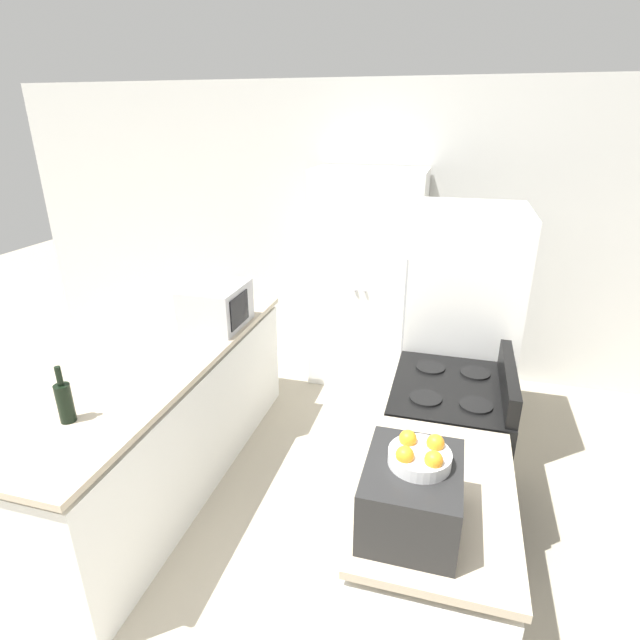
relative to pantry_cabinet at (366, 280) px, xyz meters
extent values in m
cube|color=silver|center=(-0.09, 0.32, 0.35)|extent=(7.00, 0.06, 2.60)
cube|color=silver|center=(-0.94, -1.76, -0.53)|extent=(0.58, 2.41, 0.84)
cube|color=#B7A88E|center=(-0.94, -1.76, -0.06)|extent=(0.60, 2.46, 0.04)
cube|color=silver|center=(0.77, -2.51, -0.53)|extent=(0.58, 0.94, 0.84)
cube|color=#B7A88E|center=(0.77, -2.51, -0.06)|extent=(0.60, 0.96, 0.04)
cube|color=white|center=(0.00, 0.00, 0.00)|extent=(0.93, 0.55, 1.91)
sphere|color=#B2B2B7|center=(-0.04, -0.29, 0.00)|extent=(0.03, 0.03, 0.03)
sphere|color=#B2B2B7|center=(0.04, -0.29, 0.00)|extent=(0.03, 0.03, 0.03)
cube|color=black|center=(0.79, -1.63, -0.50)|extent=(0.64, 0.75, 0.91)
cube|color=black|center=(0.46, -1.63, -0.61)|extent=(0.02, 0.66, 0.50)
cube|color=black|center=(1.08, -1.63, 0.04)|extent=(0.06, 0.72, 0.16)
cylinder|color=black|center=(0.66, -1.81, -0.04)|extent=(0.17, 0.17, 0.01)
cylinder|color=black|center=(0.66, -1.45, -0.04)|extent=(0.17, 0.17, 0.01)
cylinder|color=black|center=(0.91, -1.81, -0.04)|extent=(0.17, 0.17, 0.01)
cylinder|color=black|center=(0.91, -1.45, -0.04)|extent=(0.17, 0.17, 0.01)
cube|color=white|center=(0.82, -0.82, -0.07)|extent=(0.71, 0.79, 1.76)
cylinder|color=gray|center=(0.45, -1.04, 0.02)|extent=(0.02, 0.02, 0.97)
cube|color=#B2B2B7|center=(-0.86, -1.19, 0.11)|extent=(0.38, 0.46, 0.30)
cube|color=black|center=(-0.67, -1.22, 0.11)|extent=(0.01, 0.28, 0.22)
cylinder|color=black|center=(-1.02, -2.49, 0.06)|extent=(0.08, 0.08, 0.20)
cylinder|color=black|center=(-1.02, -2.49, 0.21)|extent=(0.03, 0.03, 0.10)
cube|color=black|center=(0.67, -2.71, 0.08)|extent=(0.34, 0.42, 0.26)
cube|color=black|center=(0.49, -2.71, 0.08)|extent=(0.01, 0.29, 0.15)
cylinder|color=silver|center=(0.68, -2.69, 0.24)|extent=(0.22, 0.22, 0.05)
sphere|color=orange|center=(0.73, -2.64, 0.27)|extent=(0.06, 0.06, 0.06)
sphere|color=orange|center=(0.63, -2.64, 0.27)|extent=(0.06, 0.06, 0.06)
sphere|color=orange|center=(0.63, -2.74, 0.27)|extent=(0.06, 0.06, 0.06)
sphere|color=orange|center=(0.73, -2.74, 0.27)|extent=(0.06, 0.06, 0.06)
camera|label=1|loc=(0.73, -4.17, 1.35)|focal=28.00mm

